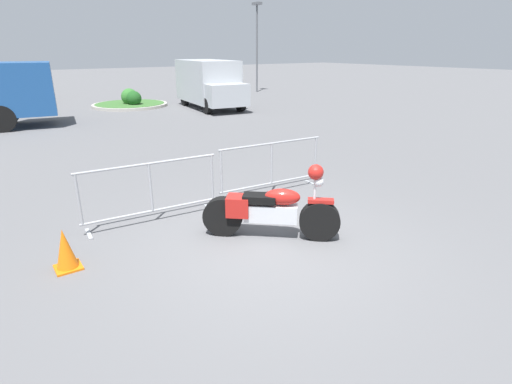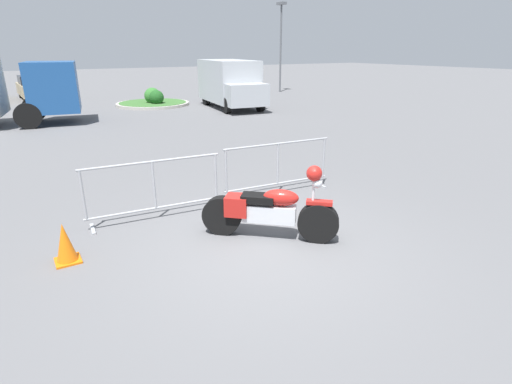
% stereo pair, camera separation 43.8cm
% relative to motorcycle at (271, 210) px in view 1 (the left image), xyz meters
% --- Properties ---
extents(ground_plane, '(120.00, 120.00, 0.00)m').
position_rel_motorcycle_xyz_m(ground_plane, '(-0.27, -0.32, -0.47)').
color(ground_plane, '#5B5B5E').
extents(motorcycle, '(1.73, 1.59, 1.23)m').
position_rel_motorcycle_xyz_m(motorcycle, '(0.00, 0.00, 0.00)').
color(motorcycle, black).
rests_on(motorcycle, ground).
extents(crowd_barrier_near, '(2.38, 0.63, 1.07)m').
position_rel_motorcycle_xyz_m(crowd_barrier_near, '(-1.30, 1.67, 0.09)').
color(crowd_barrier_near, '#9EA0A5').
rests_on(crowd_barrier_near, ground).
extents(crowd_barrier_far, '(2.38, 0.63, 1.07)m').
position_rel_motorcycle_xyz_m(crowd_barrier_far, '(1.30, 1.67, 0.09)').
color(crowd_barrier_far, '#9EA0A5').
rests_on(crowd_barrier_far, ground).
extents(delivery_van, '(2.60, 5.21, 2.31)m').
position_rel_motorcycle_xyz_m(delivery_van, '(6.48, 13.53, 0.77)').
color(delivery_van, '#B2B7BC').
rests_on(delivery_van, ground).
extents(parked_car_tan, '(1.81, 4.09, 1.37)m').
position_rel_motorcycle_xyz_m(parked_car_tan, '(-1.73, 22.64, 0.22)').
color(parked_car_tan, tan).
rests_on(parked_car_tan, ground).
extents(planter_island, '(3.80, 3.80, 0.92)m').
position_rel_motorcycle_xyz_m(planter_island, '(3.37, 16.38, -0.27)').
color(planter_island, '#ADA89E').
rests_on(planter_island, ground).
extents(traffic_cone, '(0.34, 0.34, 0.59)m').
position_rel_motorcycle_xyz_m(traffic_cone, '(-2.87, 0.84, -0.18)').
color(traffic_cone, orange).
rests_on(traffic_cone, ground).
extents(street_lamp, '(0.36, 0.70, 5.68)m').
position_rel_motorcycle_xyz_m(street_lamp, '(13.07, 18.62, 3.24)').
color(street_lamp, '#595B60').
rests_on(street_lamp, ground).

